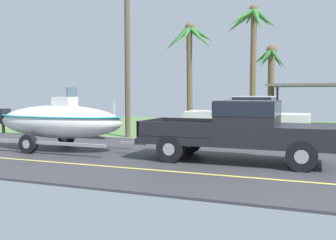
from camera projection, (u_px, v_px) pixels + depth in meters
ground at (288, 135)px, 18.67m from camera, size 36.00×22.00×0.11m
pickup_truck_towing at (247, 128)px, 11.31m from camera, size 5.77×2.06×1.81m
boat_on_trailer at (59, 121)px, 13.74m from camera, size 6.13×2.32×2.23m
parked_pickup_background at (254, 115)px, 17.52m from camera, size 5.76×2.16×1.89m
carport_awning at (334, 86)px, 22.44m from camera, size 7.23×4.52×2.57m
palm_tree_near_left at (253, 34)px, 21.85m from camera, size 3.12×3.00×7.03m
palm_tree_near_right at (190, 46)px, 22.97m from camera, size 3.11×3.21×6.23m
palm_tree_mid at (271, 67)px, 24.71m from camera, size 2.40×3.21×5.13m
utility_pole at (127, 55)px, 17.19m from camera, size 0.24×1.80×7.18m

